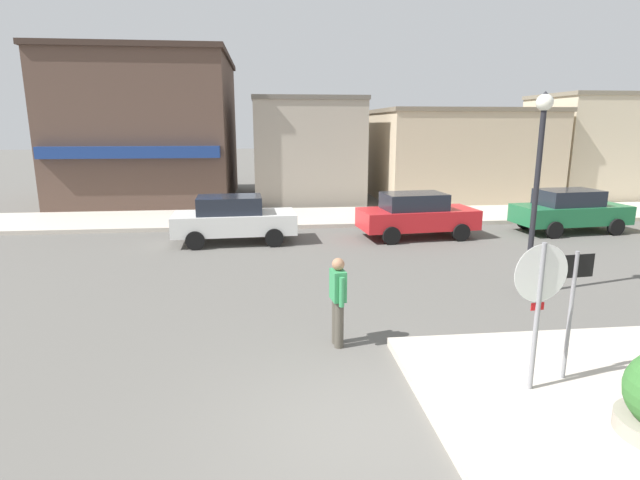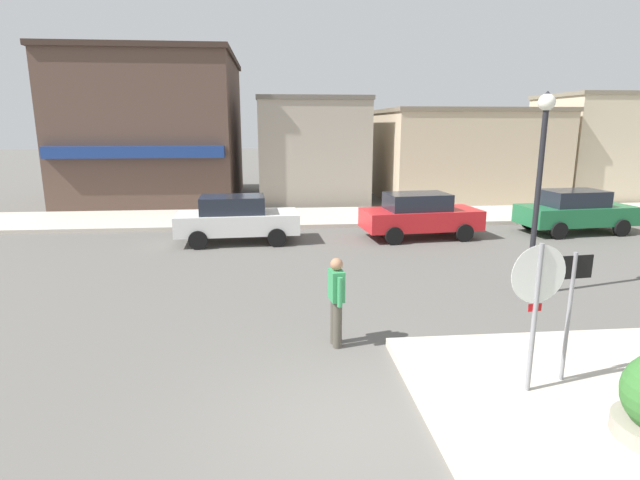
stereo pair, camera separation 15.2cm
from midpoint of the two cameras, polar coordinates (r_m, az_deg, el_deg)
ground_plane at (r=6.85m, az=5.75°, el=-21.10°), size 160.00×160.00×0.00m
kerb_far at (r=20.85m, az=-2.11°, el=2.61°), size 80.00×4.00×0.15m
stop_sign at (r=7.49m, az=24.00°, el=-6.18°), size 0.82×0.11×2.30m
one_way_sign at (r=8.07m, az=27.12°, el=-6.55°), size 0.60×0.08×2.10m
lamp_post at (r=12.04m, az=24.22°, el=7.71°), size 0.36×0.36×4.54m
parked_car_nearest at (r=16.80m, az=-9.27°, el=2.46°), size 4.08×2.03×1.56m
parked_car_second at (r=17.59m, az=11.55°, el=2.84°), size 4.15×2.17×1.56m
parked_car_third at (r=20.30m, az=27.30°, el=2.98°), size 4.15×2.17×1.56m
pedestrian_crossing_near at (r=8.77m, az=2.37°, el=-6.77°), size 0.27×0.56×1.61m
building_corner_shop at (r=27.68m, az=-17.92°, el=11.94°), size 8.24×9.68×7.23m
building_storefront_left_near at (r=26.57m, az=-0.91°, el=10.31°), size 5.39×6.83×5.17m
building_storefront_left_mid at (r=27.43m, az=16.15°, el=9.34°), size 8.52×6.68×4.64m
building_storefront_right_near at (r=31.32m, az=31.17°, el=9.10°), size 7.95×5.21×5.41m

